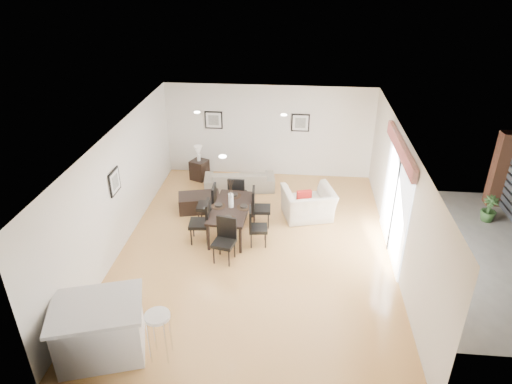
# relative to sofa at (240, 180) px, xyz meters

# --- Properties ---
(ground) EXTENTS (8.00, 8.00, 0.00)m
(ground) POSITION_rel_sofa_xyz_m (0.73, -2.92, -0.29)
(ground) COLOR tan
(ground) RESTS_ON ground
(wall_back) EXTENTS (6.00, 0.04, 2.70)m
(wall_back) POSITION_rel_sofa_xyz_m (0.73, 1.08, 1.06)
(wall_back) COLOR white
(wall_back) RESTS_ON ground
(wall_front) EXTENTS (6.00, 0.04, 2.70)m
(wall_front) POSITION_rel_sofa_xyz_m (0.73, -6.92, 1.06)
(wall_front) COLOR white
(wall_front) RESTS_ON ground
(wall_left) EXTENTS (0.04, 8.00, 2.70)m
(wall_left) POSITION_rel_sofa_xyz_m (-2.27, -2.92, 1.06)
(wall_left) COLOR white
(wall_left) RESTS_ON ground
(wall_right) EXTENTS (0.04, 8.00, 2.70)m
(wall_right) POSITION_rel_sofa_xyz_m (3.73, -2.92, 1.06)
(wall_right) COLOR white
(wall_right) RESTS_ON ground
(ceiling) EXTENTS (6.00, 8.00, 0.02)m
(ceiling) POSITION_rel_sofa_xyz_m (0.73, -2.92, 2.41)
(ceiling) COLOR white
(ceiling) RESTS_ON wall_back
(sofa) EXTENTS (2.04, 1.02, 0.57)m
(sofa) POSITION_rel_sofa_xyz_m (0.00, 0.00, 0.00)
(sofa) COLOR gray
(sofa) RESTS_ON ground
(armchair) EXTENTS (1.45, 1.34, 0.78)m
(armchair) POSITION_rel_sofa_xyz_m (1.90, -1.42, 0.11)
(armchair) COLOR beige
(armchair) RESTS_ON ground
(courtyard_plant_b) EXTENTS (0.45, 0.45, 0.67)m
(courtyard_plant_b) POSITION_rel_sofa_xyz_m (6.36, -1.14, 0.05)
(courtyard_plant_b) COLOR #345825
(courtyard_plant_b) RESTS_ON ground
(dining_table) EXTENTS (0.95, 1.73, 0.70)m
(dining_table) POSITION_rel_sofa_xyz_m (0.10, -2.30, 0.34)
(dining_table) COLOR black
(dining_table) RESTS_ON ground
(dining_chair_wnear) EXTENTS (0.50, 0.50, 1.03)m
(dining_chair_wnear) POSITION_rel_sofa_xyz_m (-0.48, -2.71, 0.29)
(dining_chair_wnear) COLOR black
(dining_chair_wnear) RESTS_ON ground
(dining_chair_wfar) EXTENTS (0.46, 0.46, 1.01)m
(dining_chair_wfar) POSITION_rel_sofa_xyz_m (-0.48, -1.87, 0.28)
(dining_chair_wfar) COLOR black
(dining_chair_wfar) RESTS_ON ground
(dining_chair_enear) EXTENTS (0.46, 0.46, 0.92)m
(dining_chair_enear) POSITION_rel_sofa_xyz_m (0.70, -2.72, 0.23)
(dining_chair_enear) COLOR black
(dining_chair_enear) RESTS_ON ground
(dining_chair_efar) EXTENTS (0.47, 0.47, 0.98)m
(dining_chair_efar) POSITION_rel_sofa_xyz_m (0.69, -1.88, 0.26)
(dining_chair_efar) COLOR black
(dining_chair_efar) RESTS_ON ground
(dining_chair_head) EXTENTS (0.53, 0.53, 0.99)m
(dining_chair_head) POSITION_rel_sofa_xyz_m (0.12, -3.33, 0.27)
(dining_chair_head) COLOR black
(dining_chair_head) RESTS_ON ground
(dining_chair_foot) EXTENTS (0.45, 0.45, 0.96)m
(dining_chair_foot) POSITION_rel_sofa_xyz_m (0.10, -1.26, 0.25)
(dining_chair_foot) COLOR black
(dining_chair_foot) RESTS_ON ground
(vase) EXTENTS (0.93, 1.42, 0.72)m
(vase) POSITION_rel_sofa_xyz_m (0.10, -2.30, 0.71)
(vase) COLOR white
(vase) RESTS_ON dining_table
(coffee_table) EXTENTS (1.17, 0.86, 0.42)m
(coffee_table) POSITION_rel_sofa_xyz_m (-0.89, -1.28, -0.08)
(coffee_table) COLOR black
(coffee_table) RESTS_ON ground
(side_table) EXTENTS (0.58, 0.58, 0.59)m
(side_table) POSITION_rel_sofa_xyz_m (-1.25, 0.52, 0.01)
(side_table) COLOR black
(side_table) RESTS_ON ground
(table_lamp) EXTENTS (0.23, 0.23, 0.45)m
(table_lamp) POSITION_rel_sofa_xyz_m (-1.25, 0.52, 0.59)
(table_lamp) COLOR white
(table_lamp) RESTS_ON side_table
(cushion) EXTENTS (0.38, 0.21, 0.36)m
(cushion) POSITION_rel_sofa_xyz_m (1.79, -1.53, 0.34)
(cushion) COLOR #AC1A16
(cushion) RESTS_ON armchair
(kitchen_island) EXTENTS (1.70, 1.48, 1.00)m
(kitchen_island) POSITION_rel_sofa_xyz_m (-1.50, -6.15, 0.22)
(kitchen_island) COLOR silver
(kitchen_island) RESTS_ON ground
(bar_stool) EXTENTS (0.41, 0.41, 0.90)m
(bar_stool) POSITION_rel_sofa_xyz_m (-0.51, -6.15, 0.49)
(bar_stool) COLOR white
(bar_stool) RESTS_ON ground
(framed_print_back_left) EXTENTS (0.52, 0.04, 0.52)m
(framed_print_back_left) POSITION_rel_sofa_xyz_m (-0.87, 1.05, 1.36)
(framed_print_back_left) COLOR black
(framed_print_back_left) RESTS_ON wall_back
(framed_print_back_right) EXTENTS (0.52, 0.04, 0.52)m
(framed_print_back_right) POSITION_rel_sofa_xyz_m (1.63, 1.05, 1.36)
(framed_print_back_right) COLOR black
(framed_print_back_right) RESTS_ON wall_back
(framed_print_left_wall) EXTENTS (0.04, 0.52, 0.52)m
(framed_print_left_wall) POSITION_rel_sofa_xyz_m (-2.24, -3.12, 1.36)
(framed_print_left_wall) COLOR black
(framed_print_left_wall) RESTS_ON wall_left
(sliding_door) EXTENTS (0.12, 2.70, 2.57)m
(sliding_door) POSITION_rel_sofa_xyz_m (3.69, -2.62, 1.38)
(sliding_door) COLOR white
(sliding_door) RESTS_ON wall_right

